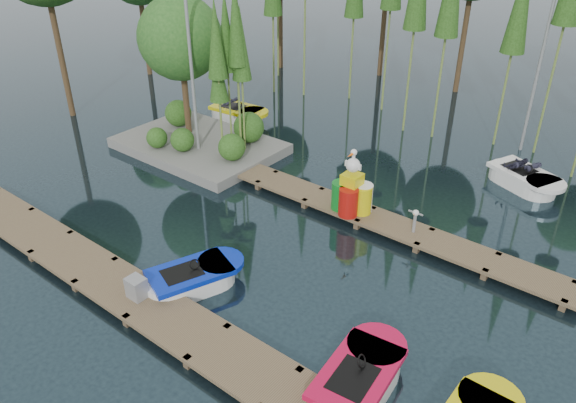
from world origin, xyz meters
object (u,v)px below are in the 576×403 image
Objects in this scene: island at (193,68)px; yellow_barrel at (362,200)px; boat_red at (358,380)px; boat_blue at (193,279)px; utility_cabinet at (137,288)px; boat_yellow_far at (238,114)px; drum_cluster at (351,194)px.

yellow_barrel is at bearing -5.54° from island.
yellow_barrel reaches higher than boat_red.
utility_cabinet is (-0.51, -1.38, 0.32)m from boat_blue.
boat_blue is at bearing 69.72° from utility_cabinet.
yellow_barrel is (1.68, 5.62, 0.49)m from boat_blue.
boat_yellow_far is at bearing 156.72° from yellow_barrel.
boat_yellow_far is at bearing 135.84° from boat_red.
boat_blue is at bearing -106.65° from yellow_barrel.
boat_yellow_far is 1.41× the size of drum_cluster.
island is at bearing 156.12° from boat_blue.
boat_blue is (6.47, -6.42, -2.92)m from island.
drum_cluster is at bearing 96.88° from boat_blue.
boat_red is at bearing -22.35° from boat_yellow_far.
boat_blue is 1.50m from utility_cabinet.
boat_blue is 5.30× the size of utility_cabinet.
boat_red reaches higher than utility_cabinet.
island is 13.80m from boat_red.
boat_yellow_far is (-0.69, 3.01, -2.88)m from island.
boat_red is at bearing 11.30° from utility_cabinet.
island is at bearing 127.43° from utility_cabinet.
drum_cluster reaches higher than utility_cabinet.
island is 10.15m from utility_cabinet.
boat_yellow_far reaches higher than boat_red.
boat_yellow_far is at bearing 148.07° from boat_blue.
boat_red is 1.45× the size of drum_cluster.
island is at bearing 174.46° from yellow_barrel.
yellow_barrel is at bearing 94.22° from boat_blue.
boat_yellow_far is 9.63m from yellow_barrel.
island reaches higher than boat_blue.
yellow_barrel is (8.84, -3.80, 0.45)m from boat_yellow_far.
island is 9.57m from boat_blue.
island reaches higher than boat_yellow_far.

